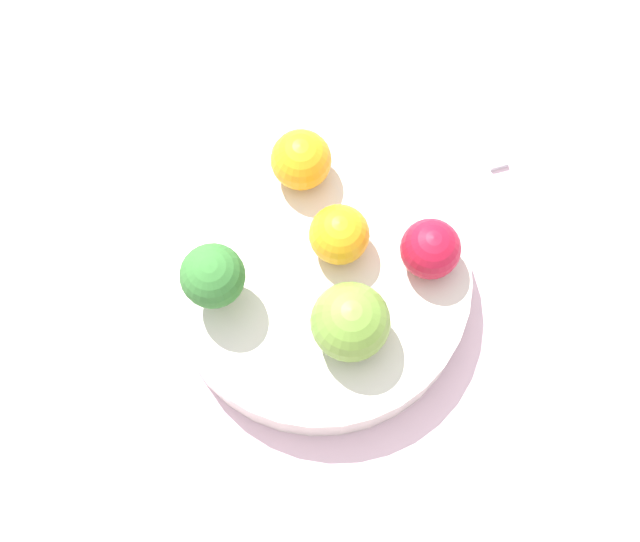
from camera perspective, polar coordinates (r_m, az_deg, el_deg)
name	(u,v)px	position (r m, az deg, el deg)	size (l,w,h in m)	color
ground_plane	(320,299)	(0.77, 0.00, -1.78)	(6.00, 6.00, 0.00)	gray
table_surface	(320,295)	(0.76, 0.00, -1.55)	(1.20, 1.20, 0.02)	silver
bowl	(320,284)	(0.73, 0.00, -0.81)	(0.24, 0.24, 0.04)	silver
broccoli	(213,277)	(0.68, -6.87, -0.38)	(0.05, 0.05, 0.07)	#8CB76B
apple_red	(430,249)	(0.70, 7.08, 1.41)	(0.05, 0.05, 0.05)	#B7142D
apple_green	(350,322)	(0.67, 1.96, -3.28)	(0.06, 0.06, 0.06)	olive
orange_front	(301,160)	(0.72, -1.22, 7.12)	(0.05, 0.05, 0.05)	orange
orange_back	(339,235)	(0.70, 1.24, 2.35)	(0.05, 0.05, 0.05)	orange
spoon	(485,129)	(0.82, 10.49, 8.95)	(0.08, 0.05, 0.01)	silver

